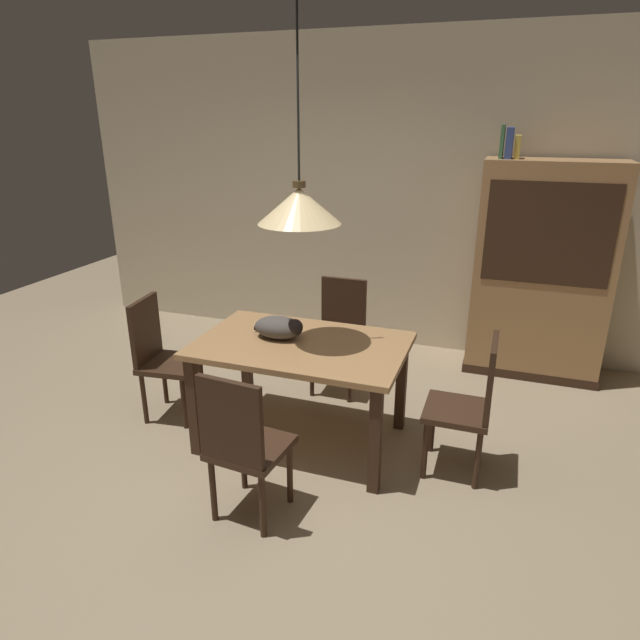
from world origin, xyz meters
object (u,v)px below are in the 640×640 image
at_px(cat_sleeping, 280,327).
at_px(hutch_bookcase, 541,276).
at_px(chair_left_side, 160,353).
at_px(book_green_slim, 502,141).
at_px(dining_table, 301,356).
at_px(pendant_lamp, 299,205).
at_px(chair_near_front, 242,442).
at_px(chair_far_back, 340,330).
at_px(book_blue_wide, 509,143).
at_px(book_yellow_short, 518,147).
at_px(chair_right_side, 471,401).

xyz_separation_m(cat_sleeping, hutch_bookcase, (1.69, 1.69, 0.06)).
xyz_separation_m(chair_left_side, book_green_slim, (2.22, 1.73, 1.47)).
bearing_deg(chair_left_side, cat_sleeping, 2.55).
xyz_separation_m(dining_table, pendant_lamp, (-0.00, 0.00, 1.01)).
relative_size(pendant_lamp, book_green_slim, 5.00).
height_order(chair_near_front, pendant_lamp, pendant_lamp).
distance_m(chair_far_back, chair_near_front, 1.76).
bearing_deg(book_blue_wide, pendant_lamp, -123.66).
bearing_deg(pendant_lamp, chair_left_side, -179.52).
bearing_deg(chair_far_back, hutch_bookcase, 28.92).
relative_size(chair_left_side, book_blue_wide, 3.88).
height_order(hutch_bookcase, book_green_slim, book_green_slim).
bearing_deg(book_yellow_short, dining_table, -125.13).
height_order(chair_left_side, book_yellow_short, book_yellow_short).
bearing_deg(book_blue_wide, chair_right_side, -90.65).
height_order(dining_table, chair_near_front, chair_near_front).
relative_size(hutch_bookcase, book_blue_wide, 7.71).
height_order(chair_far_back, book_yellow_short, book_yellow_short).
bearing_deg(dining_table, cat_sleeping, 168.60).
xyz_separation_m(chair_left_side, hutch_bookcase, (2.65, 1.73, 0.38)).
xyz_separation_m(chair_near_front, hutch_bookcase, (1.53, 2.60, 0.38)).
bearing_deg(cat_sleeping, chair_far_back, 78.87).
bearing_deg(dining_table, pendant_lamp, 104.04).
distance_m(chair_right_side, book_green_slim, 2.26).
distance_m(dining_table, book_yellow_short, 2.47).
xyz_separation_m(chair_far_back, chair_right_side, (1.13, -0.88, 0.00)).
bearing_deg(dining_table, chair_right_side, 0.01).
distance_m(chair_right_side, book_yellow_short, 2.24).
bearing_deg(cat_sleeping, pendant_lamp, -11.40).
distance_m(chair_right_side, hutch_bookcase, 1.81).
xyz_separation_m(pendant_lamp, book_blue_wide, (1.15, 1.72, 0.31)).
distance_m(chair_near_front, cat_sleeping, 0.98).
height_order(chair_far_back, hutch_bookcase, hutch_bookcase).
relative_size(chair_far_back, book_yellow_short, 4.65).
bearing_deg(chair_far_back, chair_left_side, -141.79).
distance_m(dining_table, chair_right_side, 1.14).
relative_size(chair_far_back, pendant_lamp, 0.72).
height_order(chair_far_back, book_green_slim, book_green_slim).
bearing_deg(book_blue_wide, chair_left_side, -142.71).
bearing_deg(pendant_lamp, cat_sleeping, 168.60).
xyz_separation_m(dining_table, chair_right_side, (1.13, 0.00, -0.14)).
height_order(dining_table, book_yellow_short, book_yellow_short).
relative_size(cat_sleeping, hutch_bookcase, 0.21).
bearing_deg(pendant_lamp, dining_table, -75.96).
bearing_deg(book_yellow_short, chair_near_front, -115.12).
bearing_deg(chair_near_front, chair_far_back, 89.77).
height_order(chair_right_side, book_yellow_short, book_yellow_short).
height_order(dining_table, book_green_slim, book_green_slim).
bearing_deg(pendant_lamp, chair_near_front, -90.46).
height_order(hutch_bookcase, book_blue_wide, book_blue_wide).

